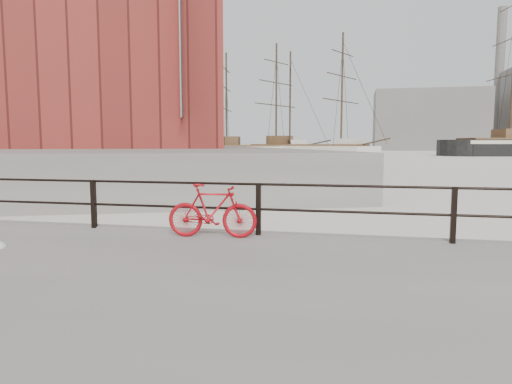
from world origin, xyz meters
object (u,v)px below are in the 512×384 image
at_px(bicycle, 212,211).
at_px(workboat_far, 105,160).
at_px(schooner_mid, 307,156).
at_px(workboat_near, 143,166).
at_px(schooner_left, 258,155).

bearing_deg(bicycle, workboat_far, 117.14).
height_order(schooner_mid, workboat_far, schooner_mid).
distance_m(bicycle, workboat_far, 53.15).
bearing_deg(workboat_near, schooner_left, 52.99).
relative_size(schooner_mid, schooner_left, 1.15).
height_order(bicycle, schooner_mid, schooner_mid).
bearing_deg(schooner_left, bicycle, -85.23).
bearing_deg(workboat_far, bicycle, -100.96).
relative_size(schooner_mid, workboat_near, 2.65).
distance_m(schooner_mid, workboat_far, 35.55).
distance_m(schooner_left, workboat_near, 41.15).
height_order(bicycle, workboat_far, workboat_far).
bearing_deg(schooner_left, schooner_mid, -12.53).
bearing_deg(schooner_mid, workboat_near, -79.94).
xyz_separation_m(schooner_left, workboat_far, (-14.04, -28.10, 0.00)).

